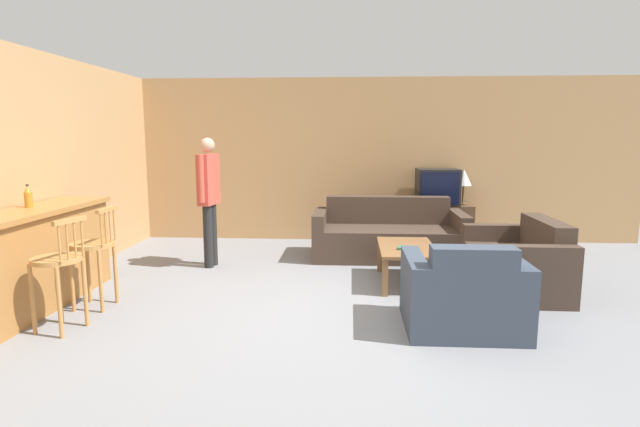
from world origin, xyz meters
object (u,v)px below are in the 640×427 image
armchair_near (463,296)px  tv (437,187)px  table_lamp (464,179)px  coffee_table (407,251)px  person_by_window (209,194)px  bottle (28,197)px  bar_chair_near (58,268)px  bar_chair_mid (94,252)px  tv_unit (436,225)px  loveseat_right (518,264)px  book_on_table (405,248)px  couch_far (388,236)px

armchair_near → tv: 3.54m
tv → table_lamp: bearing=0.4°
coffee_table → person_by_window: person_by_window is taller
bottle → person_by_window: person_by_window is taller
bar_chair_near → table_lamp: table_lamp is taller
bar_chair_mid → armchair_near: size_ratio=1.00×
coffee_table → table_lamp: (1.08, 2.11, 0.66)m
bar_chair_mid → coffee_table: bearing=17.9°
bar_chair_near → tv_unit: bar_chair_near is taller
tv → tv_unit: bearing=90.0°
coffee_table → table_lamp: size_ratio=1.98×
tv → bottle: size_ratio=2.76×
loveseat_right → book_on_table: 1.24m
coffee_table → armchair_near: bearing=-75.8°
tv_unit → bar_chair_near: bearing=-135.8°
bar_chair_mid → bottle: 0.85m
bar_chair_mid → table_lamp: (4.23, 3.13, 0.47)m
tv_unit → person_by_window: (-3.15, -1.49, 0.63)m
couch_far → loveseat_right: size_ratio=1.55×
tv → bar_chair_near: bearing=-135.8°
couch_far → bottle: 4.39m
table_lamp → person_by_window: bearing=-157.2°
bar_chair_near → book_on_table: (3.11, 1.47, -0.11)m
bar_chair_near → couch_far: (3.04, 2.88, -0.27)m
tv → table_lamp: (0.40, 0.00, 0.12)m
armchair_near → book_on_table: (-0.38, 1.22, 0.15)m
bar_chair_mid → person_by_window: person_by_window is taller
bar_chair_mid → loveseat_right: (4.34, 0.83, -0.27)m
loveseat_right → table_lamp: (-0.11, 2.30, 0.74)m
coffee_table → person_by_window: bearing=165.9°
armchair_near → tv_unit: bearing=84.4°
loveseat_right → bottle: (-5.00, -0.77, 0.80)m
couch_far → coffee_table: 1.27m
person_by_window → bar_chair_near: bearing=-107.1°
couch_far → person_by_window: (-2.35, -0.64, 0.66)m
coffee_table → person_by_window: 2.60m
bar_chair_near → table_lamp: (4.23, 3.73, 0.47)m
couch_far → armchair_near: bearing=-80.1°
tv_unit → book_on_table: (-0.72, -2.26, 0.13)m
tv → bottle: 5.45m
bottle → person_by_window: (1.35, 1.58, -0.14)m
coffee_table → book_on_table: bearing=-104.2°
armchair_near → coffee_table: armchair_near is taller
coffee_table → book_on_table: 0.17m
bar_chair_near → coffee_table: bearing=27.2°
armchair_near → loveseat_right: armchair_near is taller
tv_unit → person_by_window: size_ratio=0.64×
tv_unit → person_by_window: bearing=-154.6°
table_lamp → bar_chair_mid: bearing=-143.5°
tv → bottle: (-4.49, -3.07, 0.18)m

